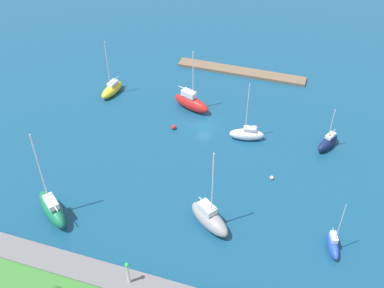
{
  "coord_description": "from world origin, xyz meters",
  "views": [
    {
      "loc": [
        -17.91,
        62.97,
        50.42
      ],
      "look_at": [
        0.0,
        7.38,
        1.5
      ],
      "focal_mm": 42.71,
      "sensor_mm": 36.0,
      "label": 1
    }
  ],
  "objects_px": {
    "sailboat_white_off_beacon": "(247,134)",
    "sailboat_blue_inner_mooring": "(333,244)",
    "harbor_beacon": "(128,271)",
    "mooring_buoy_red": "(174,127)",
    "mooring_buoy_white": "(272,178)",
    "sailboat_gray_west_end": "(209,218)",
    "sailboat_navy_east_end": "(328,142)",
    "pier_dock": "(241,72)",
    "sailboat_red_along_channel": "(191,102)",
    "sailboat_yellow_outer_mooring": "(112,89)",
    "sailboat_green_lone_south": "(52,208)"
  },
  "relations": [
    {
      "from": "sailboat_white_off_beacon",
      "to": "sailboat_blue_inner_mooring",
      "type": "distance_m",
      "value": 25.23
    },
    {
      "from": "harbor_beacon",
      "to": "mooring_buoy_red",
      "type": "xyz_separation_m",
      "value": [
        5.73,
        -32.17,
        -3.23
      ]
    },
    {
      "from": "mooring_buoy_white",
      "to": "sailboat_gray_west_end",
      "type": "bearing_deg",
      "value": 60.48
    },
    {
      "from": "sailboat_gray_west_end",
      "to": "sailboat_white_off_beacon",
      "type": "bearing_deg",
      "value": 122.56
    },
    {
      "from": "sailboat_white_off_beacon",
      "to": "sailboat_navy_east_end",
      "type": "xyz_separation_m",
      "value": [
        -13.54,
        -2.0,
        -0.02
      ]
    },
    {
      "from": "pier_dock",
      "to": "sailboat_blue_inner_mooring",
      "type": "relative_size",
      "value": 2.98
    },
    {
      "from": "sailboat_red_along_channel",
      "to": "mooring_buoy_white",
      "type": "distance_m",
      "value": 22.88
    },
    {
      "from": "sailboat_yellow_outer_mooring",
      "to": "mooring_buoy_red",
      "type": "relative_size",
      "value": 13.41
    },
    {
      "from": "mooring_buoy_white",
      "to": "sailboat_yellow_outer_mooring",
      "type": "bearing_deg",
      "value": -22.57
    },
    {
      "from": "mooring_buoy_white",
      "to": "sailboat_white_off_beacon",
      "type": "bearing_deg",
      "value": -54.94
    },
    {
      "from": "sailboat_yellow_outer_mooring",
      "to": "mooring_buoy_red",
      "type": "distance_m",
      "value": 16.84
    },
    {
      "from": "pier_dock",
      "to": "sailboat_blue_inner_mooring",
      "type": "xyz_separation_m",
      "value": [
        -22.07,
        40.82,
        0.72
      ]
    },
    {
      "from": "harbor_beacon",
      "to": "sailboat_green_lone_south",
      "type": "relative_size",
      "value": 0.25
    },
    {
      "from": "sailboat_red_along_channel",
      "to": "sailboat_green_lone_south",
      "type": "height_order",
      "value": "sailboat_green_lone_south"
    },
    {
      "from": "sailboat_blue_inner_mooring",
      "to": "mooring_buoy_red",
      "type": "xyz_separation_m",
      "value": [
        29.12,
        -18.3,
        -0.58
      ]
    },
    {
      "from": "sailboat_red_along_channel",
      "to": "sailboat_yellow_outer_mooring",
      "type": "relative_size",
      "value": 1.07
    },
    {
      "from": "harbor_beacon",
      "to": "sailboat_blue_inner_mooring",
      "type": "xyz_separation_m",
      "value": [
        -23.39,
        -13.87,
        -2.64
      ]
    },
    {
      "from": "sailboat_green_lone_south",
      "to": "mooring_buoy_white",
      "type": "height_order",
      "value": "sailboat_green_lone_south"
    },
    {
      "from": "sailboat_white_off_beacon",
      "to": "mooring_buoy_red",
      "type": "relative_size",
      "value": 13.1
    },
    {
      "from": "harbor_beacon",
      "to": "mooring_buoy_white",
      "type": "xyz_separation_m",
      "value": [
        -13.28,
        -24.8,
        -3.35
      ]
    },
    {
      "from": "sailboat_navy_east_end",
      "to": "mooring_buoy_white",
      "type": "height_order",
      "value": "sailboat_navy_east_end"
    },
    {
      "from": "sailboat_navy_east_end",
      "to": "mooring_buoy_white",
      "type": "bearing_deg",
      "value": -9.08
    },
    {
      "from": "sailboat_gray_west_end",
      "to": "mooring_buoy_white",
      "type": "distance_m",
      "value": 13.81
    },
    {
      "from": "sailboat_navy_east_end",
      "to": "harbor_beacon",
      "type": "bearing_deg",
      "value": -3.89
    },
    {
      "from": "sailboat_navy_east_end",
      "to": "sailboat_red_along_channel",
      "type": "distance_m",
      "value": 25.74
    },
    {
      "from": "pier_dock",
      "to": "sailboat_navy_east_end",
      "type": "xyz_separation_m",
      "value": [
        -19.53,
        19.37,
        0.85
      ]
    },
    {
      "from": "sailboat_gray_west_end",
      "to": "sailboat_yellow_outer_mooring",
      "type": "distance_m",
      "value": 38.07
    },
    {
      "from": "harbor_beacon",
      "to": "sailboat_red_along_channel",
      "type": "bearing_deg",
      "value": -83.24
    },
    {
      "from": "sailboat_white_off_beacon",
      "to": "sailboat_navy_east_end",
      "type": "relative_size",
      "value": 1.4
    },
    {
      "from": "harbor_beacon",
      "to": "sailboat_red_along_channel",
      "type": "distance_m",
      "value": 39.32
    },
    {
      "from": "mooring_buoy_white",
      "to": "sailboat_blue_inner_mooring",
      "type": "bearing_deg",
      "value": 132.74
    },
    {
      "from": "pier_dock",
      "to": "sailboat_navy_east_end",
      "type": "relative_size",
      "value": 3.36
    },
    {
      "from": "sailboat_navy_east_end",
      "to": "sailboat_blue_inner_mooring",
      "type": "bearing_deg",
      "value": 33.42
    },
    {
      "from": "sailboat_yellow_outer_mooring",
      "to": "mooring_buoy_red",
      "type": "bearing_deg",
      "value": 75.45
    },
    {
      "from": "mooring_buoy_red",
      "to": "sailboat_red_along_channel",
      "type": "bearing_deg",
      "value": -99.18
    },
    {
      "from": "sailboat_red_along_channel",
      "to": "sailboat_green_lone_south",
      "type": "distance_m",
      "value": 33.26
    },
    {
      "from": "harbor_beacon",
      "to": "sailboat_navy_east_end",
      "type": "height_order",
      "value": "sailboat_navy_east_end"
    },
    {
      "from": "pier_dock",
      "to": "mooring_buoy_red",
      "type": "bearing_deg",
      "value": 72.62
    },
    {
      "from": "mooring_buoy_red",
      "to": "sailboat_blue_inner_mooring",
      "type": "bearing_deg",
      "value": 147.85
    },
    {
      "from": "sailboat_blue_inner_mooring",
      "to": "mooring_buoy_red",
      "type": "height_order",
      "value": "sailboat_blue_inner_mooring"
    },
    {
      "from": "sailboat_navy_east_end",
      "to": "sailboat_yellow_outer_mooring",
      "type": "xyz_separation_m",
      "value": [
        41.92,
        -3.77,
        -0.04
      ]
    },
    {
      "from": "pier_dock",
      "to": "sailboat_green_lone_south",
      "type": "height_order",
      "value": "sailboat_green_lone_south"
    },
    {
      "from": "harbor_beacon",
      "to": "sailboat_green_lone_south",
      "type": "height_order",
      "value": "sailboat_green_lone_south"
    },
    {
      "from": "sailboat_green_lone_south",
      "to": "sailboat_white_off_beacon",
      "type": "bearing_deg",
      "value": -93.99
    },
    {
      "from": "sailboat_red_along_channel",
      "to": "mooring_buoy_white",
      "type": "height_order",
      "value": "sailboat_red_along_channel"
    },
    {
      "from": "sailboat_red_along_channel",
      "to": "sailboat_yellow_outer_mooring",
      "type": "xyz_separation_m",
      "value": [
        16.45,
        -0.09,
        -0.43
      ]
    },
    {
      "from": "sailboat_red_along_channel",
      "to": "sailboat_blue_inner_mooring",
      "type": "height_order",
      "value": "sailboat_red_along_channel"
    },
    {
      "from": "pier_dock",
      "to": "sailboat_gray_west_end",
      "type": "relative_size",
      "value": 1.97
    },
    {
      "from": "sailboat_gray_west_end",
      "to": "mooring_buoy_red",
      "type": "bearing_deg",
      "value": 157.13
    },
    {
      "from": "sailboat_blue_inner_mooring",
      "to": "sailboat_navy_east_end",
      "type": "bearing_deg",
      "value": 169.68
    }
  ]
}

